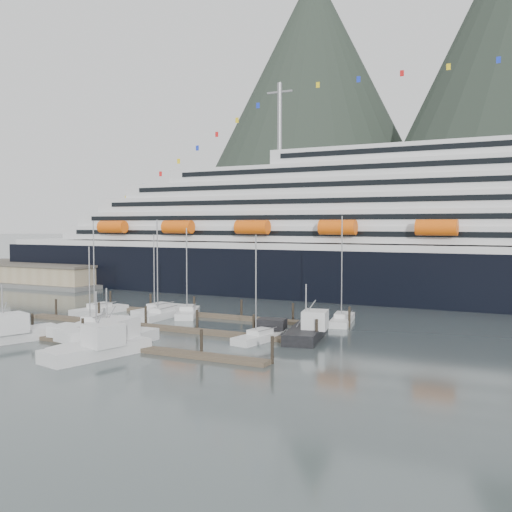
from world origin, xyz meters
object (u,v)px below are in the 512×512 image
object	(u,v)px
sailboat_f	(188,313)
cruise_ship	(467,240)
sailboat_h	(260,338)
trawler_c	(106,341)
sailboat_a	(99,311)
sailboat_c	(93,324)
trawler_b	(96,348)
trawler_e	(305,331)
warehouse	(35,275)
sailboat_g	(342,320)
sailboat_e	(159,311)
trawler_a	(2,334)
sailboat_b	(162,315)

from	to	relation	value
sailboat_f	cruise_ship	bearing A→B (deg)	-70.87
sailboat_h	trawler_c	size ratio (longest dim) A/B	0.88
sailboat_a	sailboat_c	distance (m)	13.34
sailboat_h	cruise_ship	bearing A→B (deg)	-9.33
trawler_b	trawler_e	size ratio (longest dim) A/B	1.03
trawler_c	sailboat_f	bearing A→B (deg)	10.74
sailboat_f	trawler_b	distance (m)	31.10
warehouse	sailboat_g	bearing A→B (deg)	-13.90
trawler_b	trawler_c	size ratio (longest dim) A/B	0.82
cruise_ship	sailboat_c	xyz separation A→B (m)	(-44.60, -54.75, -11.62)
cruise_ship	sailboat_e	distance (m)	60.32
trawler_b	cruise_ship	bearing A→B (deg)	-10.65
trawler_a	trawler_e	xyz separation A→B (m)	(33.43, 19.86, -0.01)
sailboat_c	trawler_a	distance (m)	14.33
sailboat_g	trawler_c	xyz separation A→B (m)	(-18.98, -31.30, 0.55)
warehouse	sailboat_f	distance (m)	69.43
sailboat_b	trawler_b	bearing A→B (deg)	-161.58
sailboat_a	sailboat_e	distance (m)	9.92
sailboat_f	trawler_b	world-z (taller)	sailboat_f
warehouse	sailboat_a	distance (m)	58.33
sailboat_g	trawler_a	size ratio (longest dim) A/B	1.10
sailboat_a	sailboat_h	bearing A→B (deg)	-94.59
cruise_ship	sailboat_f	distance (m)	56.23
sailboat_f	sailboat_g	world-z (taller)	sailboat_g
sailboat_c	sailboat_g	distance (m)	37.20
warehouse	sailboat_g	xyz separation A→B (m)	(88.92, -22.01, -1.80)
trawler_a	sailboat_a	bearing A→B (deg)	32.13
sailboat_h	trawler_a	distance (m)	32.93
sailboat_a	sailboat_g	xyz separation A→B (m)	(39.74, 9.31, -0.01)
trawler_e	cruise_ship	bearing A→B (deg)	-27.73
sailboat_c	trawler_c	world-z (taller)	sailboat_c
sailboat_b	sailboat_f	bearing A→B (deg)	-38.84
trawler_a	trawler_c	distance (m)	14.98
sailboat_a	trawler_a	world-z (taller)	sailboat_a
cruise_ship	sailboat_c	distance (m)	71.57
sailboat_b	sailboat_e	size ratio (longest dim) A/B	1.17
sailboat_c	sailboat_h	distance (m)	26.76
sailboat_e	trawler_b	bearing A→B (deg)	-152.95
cruise_ship	trawler_c	distance (m)	74.43
sailboat_h	trawler_a	xyz separation A→B (m)	(-28.94, -15.70, 0.56)
sailboat_b	trawler_a	xyz separation A→B (m)	(-6.21, -25.54, 0.54)
sailboat_g	trawler_c	world-z (taller)	sailboat_g
sailboat_g	sailboat_c	bearing A→B (deg)	110.06
sailboat_e	trawler_a	bearing A→B (deg)	177.56
sailboat_h	trawler_c	xyz separation A→B (m)	(-14.20, -13.05, 0.57)
trawler_b	sailboat_h	bearing A→B (deg)	-23.84
trawler_b	warehouse	bearing A→B (deg)	64.33
sailboat_e	sailboat_h	bearing A→B (deg)	-115.19
sailboat_e	sailboat_a	bearing A→B (deg)	122.36
sailboat_f	trawler_c	size ratio (longest dim) A/B	0.94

